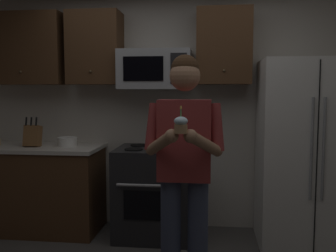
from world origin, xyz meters
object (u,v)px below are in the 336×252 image
at_px(refrigerator, 307,153).
at_px(bowl_large_white, 67,141).
at_px(cupcake, 181,125).
at_px(knife_block, 33,136).
at_px(person, 184,161).
at_px(oven_range, 154,192).
at_px(microwave, 155,70).

bearing_deg(refrigerator, bowl_large_white, 178.44).
height_order(refrigerator, cupcake, refrigerator).
bearing_deg(knife_block, person, -32.44).
distance_m(refrigerator, knife_block, 2.78).
distance_m(oven_range, knife_block, 1.40).
relative_size(oven_range, person, 0.53).
height_order(oven_range, refrigerator, refrigerator).
relative_size(oven_range, refrigerator, 0.52).
bearing_deg(refrigerator, knife_block, 179.80).
distance_m(microwave, cupcake, 1.65).
height_order(microwave, refrigerator, microwave).
height_order(refrigerator, bowl_large_white, refrigerator).
bearing_deg(microwave, oven_range, -90.02).
xyz_separation_m(bowl_large_white, cupcake, (1.32, -1.45, 0.32)).
xyz_separation_m(oven_range, refrigerator, (1.50, -0.04, 0.44)).
relative_size(microwave, person, 0.42).
relative_size(microwave, cupcake, 4.26).
relative_size(refrigerator, cupcake, 10.35).
xyz_separation_m(microwave, person, (0.39, -1.21, -0.72)).
bearing_deg(oven_range, cupcake, -74.60).
relative_size(oven_range, knife_block, 2.91).
bearing_deg(microwave, person, -72.10).
bearing_deg(cupcake, person, 90.00).
height_order(refrigerator, person, refrigerator).
bearing_deg(oven_range, knife_block, -178.69).
height_order(microwave, person, microwave).
height_order(bowl_large_white, person, person).
distance_m(oven_range, person, 1.28).
bearing_deg(microwave, bowl_large_white, -174.29).
distance_m(knife_block, cupcake, 2.19).
distance_m(oven_range, cupcake, 1.69).
xyz_separation_m(oven_range, microwave, (0.00, 0.12, 1.26)).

